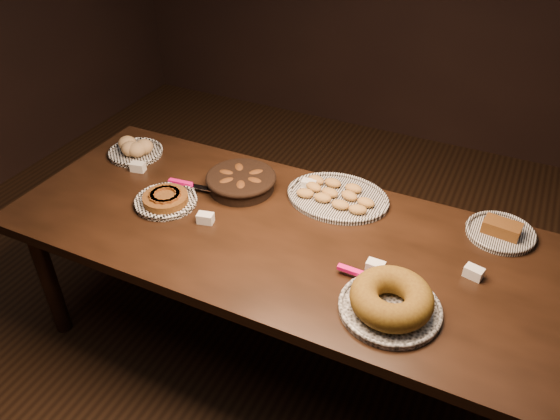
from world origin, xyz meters
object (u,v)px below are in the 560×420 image
at_px(apple_tart_plate, 166,199).
at_px(bundt_cake_plate, 391,301).
at_px(buffet_table, 280,244).
at_px(madeleine_platter, 337,196).

bearing_deg(apple_tart_plate, bundt_cake_plate, -33.13).
distance_m(apple_tart_plate, bundt_cake_plate, 1.13).
bearing_deg(bundt_cake_plate, apple_tart_plate, 170.32).
bearing_deg(apple_tart_plate, buffet_table, -18.38).
bearing_deg(madeleine_platter, bundt_cake_plate, -49.77).
distance_m(buffet_table, madeleine_platter, 0.36).
bearing_deg(madeleine_platter, apple_tart_plate, -148.21).
relative_size(madeleine_platter, bundt_cake_plate, 1.11).
xyz_separation_m(buffet_table, madeleine_platter, (0.14, 0.33, 0.09)).
height_order(apple_tart_plate, madeleine_platter, apple_tart_plate).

